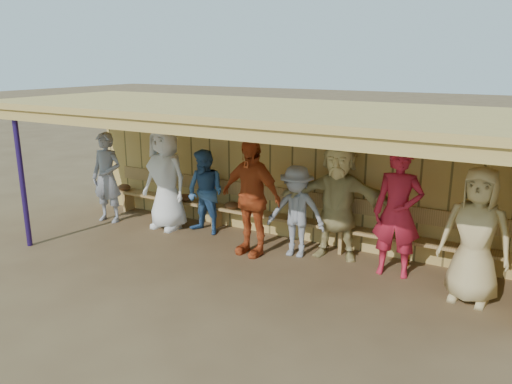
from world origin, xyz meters
TOP-DOWN VIEW (x-y plane):
  - ground at (0.00, 0.00)m, footprint 90.00×90.00m
  - player_a at (-3.40, 0.32)m, footprint 0.71×0.52m
  - player_b at (-2.11, 0.56)m, footprint 1.00×0.68m
  - player_c at (-1.28, 0.70)m, footprint 0.83×0.67m
  - player_d at (-0.04, 0.24)m, footprint 1.20×0.61m
  - player_e at (0.66, 0.53)m, footprint 1.04×0.67m
  - player_f at (1.26, 0.81)m, footprint 1.88×0.86m
  - player_g at (2.28, 0.59)m, footprint 0.77×0.55m
  - player_h at (3.40, 0.24)m, footprint 0.96×0.67m
  - dugout_structure at (0.39, 0.69)m, footprint 8.80×3.20m
  - bench at (0.00, 1.12)m, footprint 7.60×0.34m
  - dugout_equipment at (-1.19, 0.99)m, footprint 7.49×0.62m

SIDE VIEW (x-z plane):
  - ground at x=0.00m, z-range 0.00..0.00m
  - dugout_equipment at x=-1.19m, z-range 0.09..0.89m
  - bench at x=0.00m, z-range 0.06..0.99m
  - player_e at x=0.66m, z-range 0.00..1.53m
  - player_c at x=-1.28m, z-range 0.00..1.59m
  - player_a at x=-3.40m, z-range 0.00..1.81m
  - player_h at x=3.40m, z-range 0.00..1.86m
  - player_f at x=1.26m, z-range 0.00..1.95m
  - player_g at x=2.28m, z-range 0.00..1.96m
  - player_d at x=-0.04m, z-range 0.00..1.96m
  - player_b at x=-2.11m, z-range 0.00..1.98m
  - dugout_structure at x=0.39m, z-range 0.44..2.94m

